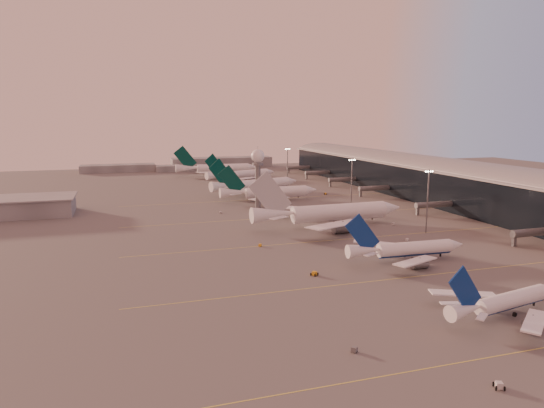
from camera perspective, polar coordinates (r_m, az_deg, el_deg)
name	(u,v)px	position (r m, az deg, el deg)	size (l,w,h in m)	color
ground	(368,297)	(126.48, 11.27, -10.63)	(700.00, 700.00, 0.00)	#595656
taxiway_markings	(367,237)	(187.29, 11.16, -3.79)	(180.00, 185.25, 0.02)	#D8CC4C
terminal	(451,183)	(272.35, 20.28, 2.34)	(57.00, 362.00, 23.04)	black
radar_tower	(258,167)	(233.21, -1.68, 4.34)	(6.40, 6.40, 31.10)	slate
mast_b	(428,198)	(196.85, 17.85, 0.67)	(3.60, 0.56, 25.00)	slate
mast_c	(352,181)	(241.02, 9.35, 2.67)	(3.60, 0.56, 25.00)	slate
mast_d	(287,165)	(322.75, 1.83, 4.65)	(3.60, 0.56, 25.00)	slate
distant_horizon	(192,164)	(434.63, -9.36, 4.62)	(165.00, 37.50, 9.00)	slate
narrowbody_near	(505,304)	(123.38, 25.69, -10.59)	(35.78, 28.31, 14.10)	white
narrowbody_mid	(407,251)	(157.80, 15.54, -5.37)	(41.29, 32.94, 16.13)	white
widebody_white	(330,216)	(202.04, 6.81, -1.44)	(68.30, 54.67, 24.01)	white
greentail_a	(270,194)	(261.52, -0.25, 1.13)	(55.57, 44.91, 20.19)	white
greentail_b	(256,187)	(288.73, -1.89, 2.04)	(58.96, 46.93, 22.05)	white
greentail_c	(242,176)	(343.63, -3.55, 3.28)	(55.10, 43.79, 20.74)	white
greentail_d	(218,170)	(380.06, -6.42, 3.97)	(65.11, 52.57, 23.65)	white
gsv_truck_a	(355,346)	(98.33, 9.77, -16.13)	(5.42, 4.90, 2.18)	#5B5D60
gsv_tug_near	(499,386)	(93.74, 25.14, -18.78)	(3.50, 4.27, 1.06)	silver
gsv_tug_mid	(314,274)	(139.87, 5.01, -8.17)	(4.14, 4.55, 1.12)	gold
gsv_truck_b	(408,238)	(183.69, 15.74, -3.91)	(5.49, 2.94, 2.10)	silver
gsv_truck_c	(260,244)	(170.06, -1.37, -4.68)	(4.21, 4.81, 1.92)	gold
gsv_catering_b	(394,221)	(209.69, 14.12, -1.92)	(4.47, 2.36, 3.55)	silver
gsv_tug_far	(283,213)	(225.93, 1.29, -1.10)	(3.51, 3.60, 0.90)	silver
gsv_truck_d	(221,211)	(229.57, -6.07, -0.85)	(3.22, 5.02, 1.91)	silver
gsv_tug_hangar	(325,194)	(285.77, 6.31, 1.22)	(3.88, 2.84, 1.00)	gold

